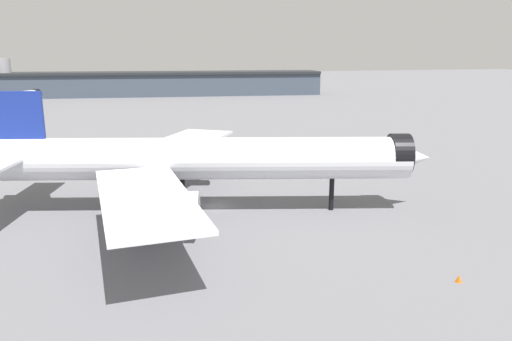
# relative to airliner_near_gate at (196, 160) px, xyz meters

# --- Properties ---
(ground) EXTENTS (900.00, 900.00, 0.00)m
(ground) POSITION_rel_airliner_near_gate_xyz_m (2.89, 1.21, -7.55)
(ground) COLOR slate
(airliner_near_gate) EXTENTS (65.35, 58.65, 17.14)m
(airliner_near_gate) POSITION_rel_airliner_near_gate_xyz_m (0.00, 0.00, 0.00)
(airliner_near_gate) COLOR silver
(airliner_near_gate) RESTS_ON ground
(terminal_building) EXTENTS (186.13, 41.40, 18.73)m
(terminal_building) POSITION_rel_airliner_near_gate_xyz_m (-0.71, 191.48, -1.43)
(terminal_building) COLOR #3D4756
(terminal_building) RESTS_ON ground
(service_truck_front) EXTENTS (5.80, 3.32, 3.00)m
(service_truck_front) POSITION_rel_airliner_near_gate_xyz_m (30.90, 24.53, -5.96)
(service_truck_front) COLOR black
(service_truck_front) RESTS_ON ground
(baggage_tug_wing) EXTENTS (2.23, 3.37, 1.85)m
(baggage_tug_wing) POSITION_rel_airliner_near_gate_xyz_m (23.46, 30.99, -6.58)
(baggage_tug_wing) COLOR black
(baggage_tug_wing) RESTS_ON ground
(baggage_cart_trailing) EXTENTS (2.61, 2.23, 1.82)m
(baggage_cart_trailing) POSITION_rel_airliner_near_gate_xyz_m (-17.85, 34.38, -6.57)
(baggage_cart_trailing) COLOR black
(baggage_cart_trailing) RESTS_ON ground
(traffic_cone_near_nose) EXTENTS (0.61, 0.61, 0.76)m
(traffic_cone_near_nose) POSITION_rel_airliner_near_gate_xyz_m (21.52, -29.52, -7.17)
(traffic_cone_near_nose) COLOR #F2600C
(traffic_cone_near_nose) RESTS_ON ground
(traffic_cone_wingtip) EXTENTS (0.61, 0.61, 0.77)m
(traffic_cone_wingtip) POSITION_rel_airliner_near_gate_xyz_m (-25.93, 31.35, -7.16)
(traffic_cone_wingtip) COLOR #F2600C
(traffic_cone_wingtip) RESTS_ON ground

